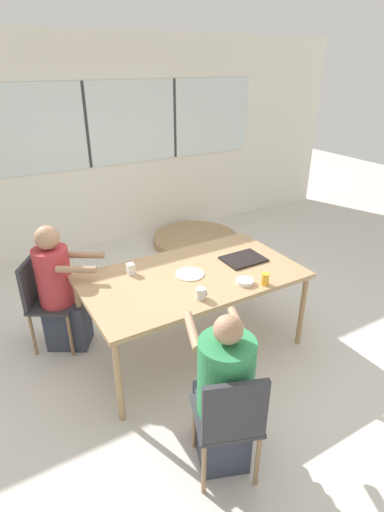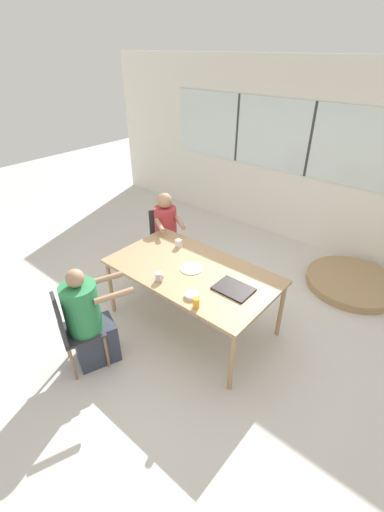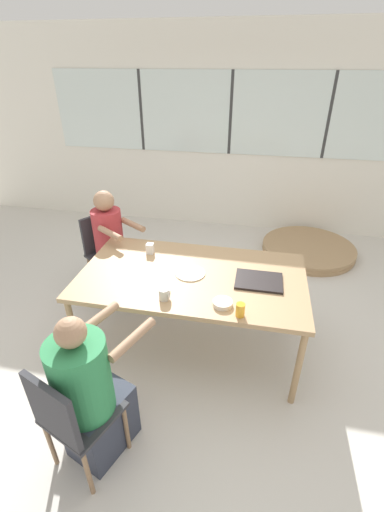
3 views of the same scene
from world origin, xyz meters
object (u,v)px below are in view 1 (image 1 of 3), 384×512
Objects in this scene: person_woman_green_shirt at (60,294)px; person_man_blue_shirt at (223,398)px; chair_for_woman_green_shirt at (43,296)px; chair_for_man_blue_shirt at (230,418)px; bowl_white_shallow at (245,282)px; juice_glass at (265,279)px; folded_table_stack at (195,240)px; coffee_mug at (201,294)px; milk_carton_small at (131,269)px.

person_man_blue_shirt is at bearing 50.77° from person_woman_green_shirt.
chair_for_woman_green_shirt is 1.00× the size of chair_for_man_blue_shirt.
chair_for_woman_green_shirt reaches higher than bowl_white_shallow.
chair_for_woman_green_shirt is at bearing 143.53° from juice_glass.
juice_glass is 2.71m from folded_table_stack.
chair_for_man_blue_shirt is at bearing 47.65° from person_woman_green_shirt.
chair_for_man_blue_shirt reaches higher than juice_glass.
chair_for_man_blue_shirt is 1.00m from coffee_mug.
person_woman_green_shirt is 1.67m from bowl_white_shallow.
juice_glass is 1.05× the size of milk_carton_small.
coffee_mug reaches higher than folded_table_stack.
person_woman_green_shirt is 12.48× the size of milk_carton_small.
person_woman_green_shirt is 1.84m from person_man_blue_shirt.
person_woman_green_shirt reaches higher than coffee_mug.
folded_table_stack is at bearing 72.06° from juice_glass.
milk_carton_small is at bearing 140.52° from juice_glass.
chair_for_man_blue_shirt is 1.58m from milk_carton_small.
person_woman_green_shirt is 0.97× the size of folded_table_stack.
juice_glass is at bearing -39.48° from milk_carton_small.
person_man_blue_shirt is 0.94× the size of folded_table_stack.
milk_carton_small is 0.66× the size of bowl_white_shallow.
bowl_white_shallow is at bearing 85.41° from chair_for_woman_green_shirt.
chair_for_woman_green_shirt is 0.73× the size of person_woman_green_shirt.
coffee_mug is (0.28, 0.74, 0.30)m from person_man_blue_shirt.
person_man_blue_shirt reaches higher than bowl_white_shallow.
bowl_white_shallow is (0.76, -0.64, -0.03)m from milk_carton_small.
chair_for_man_blue_shirt is 1.98m from person_woman_green_shirt.
juice_glass is (1.45, -1.09, 0.27)m from person_woman_green_shirt.
person_woman_green_shirt is (-0.53, 1.90, 0.02)m from chair_for_man_blue_shirt.
juice_glass reaches higher than bowl_white_shallow.
bowl_white_shallow is 0.12× the size of folded_table_stack.
coffee_mug is at bearing 89.67° from chair_for_man_blue_shirt.
chair_for_woman_green_shirt is 5.99× the size of bowl_white_shallow.
folded_table_stack is at bearing 60.12° from coffee_mug.
person_woman_green_shirt is at bearing 143.12° from juice_glass.
milk_carton_small is at bearing -134.30° from folded_table_stack.
chair_for_man_blue_shirt is 1.26m from juice_glass.
coffee_mug is 0.63× the size of bowl_white_shallow.
chair_for_man_blue_shirt is 0.71× the size of folded_table_stack.
chair_for_man_blue_shirt is 3.74m from folded_table_stack.
chair_for_man_blue_shirt reaches higher than milk_carton_small.
coffee_mug is at bearing -178.08° from bowl_white_shallow.
chair_for_man_blue_shirt is 8.66× the size of juice_glass.
person_man_blue_shirt reaches higher than folded_table_stack.
person_man_blue_shirt is at bearing -111.10° from coffee_mug.
juice_glass is (0.57, -0.08, 0.00)m from coffee_mug.
chair_for_woman_green_shirt is at bearing 132.46° from person_man_blue_shirt.
milk_carton_small is 0.99m from bowl_white_shallow.
chair_for_woman_green_shirt is 9.12× the size of milk_carton_small.
folded_table_stack is at bearing 68.53° from bowl_white_shallow.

